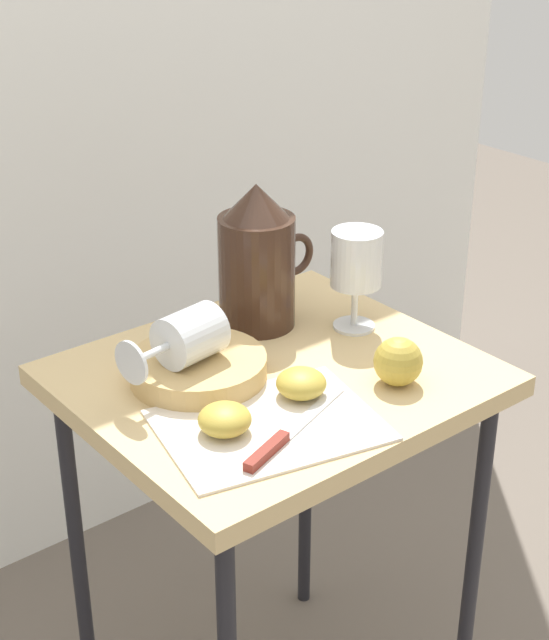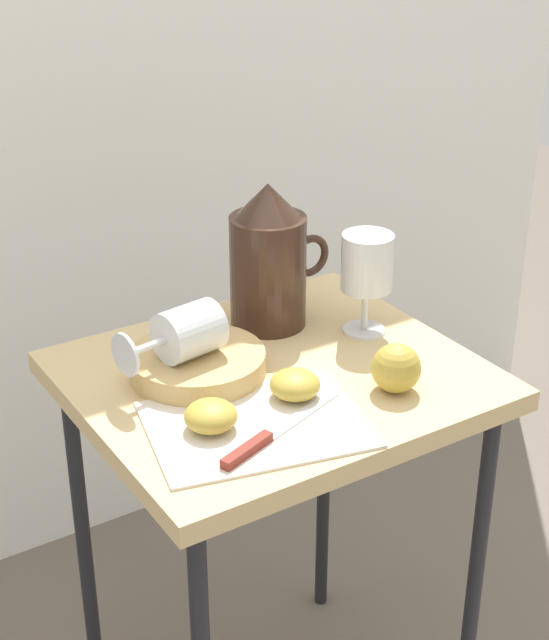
% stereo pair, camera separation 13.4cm
% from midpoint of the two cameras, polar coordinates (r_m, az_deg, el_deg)
% --- Properties ---
extents(curtain_drape, '(2.40, 0.03, 2.04)m').
position_cam_midpoint_polar(curtain_drape, '(1.82, -9.59, 15.25)').
color(curtain_drape, white).
rests_on(curtain_drape, ground_plane).
extents(table, '(0.55, 0.48, 0.68)m').
position_cam_midpoint_polar(table, '(1.41, 2.73, -5.53)').
color(table, tan).
rests_on(table, ground_plane).
extents(linen_napkin, '(0.31, 0.26, 0.00)m').
position_cam_midpoint_polar(linen_napkin, '(1.25, 2.00, -6.17)').
color(linen_napkin, silver).
rests_on(linen_napkin, table).
extents(basket_tray, '(0.19, 0.19, 0.03)m').
position_cam_midpoint_polar(basket_tray, '(1.36, -1.69, -2.64)').
color(basket_tray, tan).
rests_on(basket_tray, table).
extents(pitcher, '(0.17, 0.12, 0.22)m').
position_cam_midpoint_polar(pitcher, '(1.47, 2.26, 2.96)').
color(pitcher, '#382319').
rests_on(pitcher, table).
extents(wine_glass_upright, '(0.08, 0.08, 0.16)m').
position_cam_midpoint_polar(wine_glass_upright, '(1.45, 8.03, 2.97)').
color(wine_glass_upright, silver).
rests_on(wine_glass_upright, table).
extents(wine_glass_tipped_near, '(0.15, 0.09, 0.07)m').
position_cam_midpoint_polar(wine_glass_tipped_near, '(1.32, -2.29, -0.80)').
color(wine_glass_tipped_near, silver).
rests_on(wine_glass_tipped_near, basket_tray).
extents(apple_half_left, '(0.07, 0.07, 0.04)m').
position_cam_midpoint_polar(apple_half_left, '(1.23, -0.60, -5.69)').
color(apple_half_left, '#B29938').
rests_on(apple_half_left, linen_napkin).
extents(apple_half_right, '(0.07, 0.07, 0.04)m').
position_cam_midpoint_polar(apple_half_right, '(1.30, 4.15, -3.84)').
color(apple_half_right, '#B29938').
rests_on(apple_half_right, linen_napkin).
extents(apple_whole, '(0.07, 0.07, 0.07)m').
position_cam_midpoint_polar(apple_whole, '(1.33, 9.96, -2.85)').
color(apple_whole, '#B29938').
rests_on(apple_whole, table).
extents(knife, '(0.22, 0.09, 0.01)m').
position_cam_midpoint_polar(knife, '(1.21, 2.65, -6.97)').
color(knife, silver).
rests_on(knife, linen_napkin).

